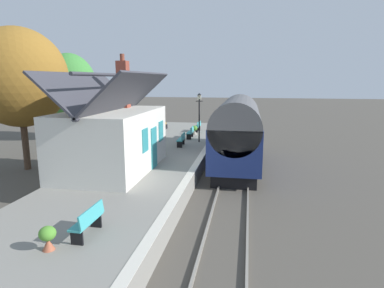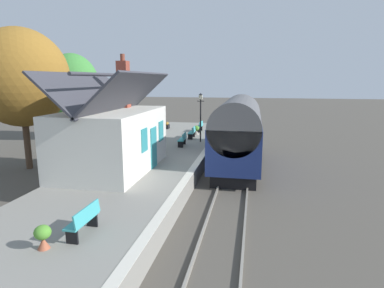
{
  "view_description": "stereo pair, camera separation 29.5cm",
  "coord_description": "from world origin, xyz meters",
  "views": [
    {
      "loc": [
        -17.69,
        -1.51,
        5.38
      ],
      "look_at": [
        -0.35,
        1.5,
        1.86
      ],
      "focal_mm": 30.44,
      "sensor_mm": 36.0,
      "label": 1
    },
    {
      "loc": [
        -17.64,
        -1.8,
        5.38
      ],
      "look_at": [
        -0.35,
        1.5,
        1.86
      ],
      "focal_mm": 30.44,
      "sensor_mm": 36.0,
      "label": 2
    }
  ],
  "objects": [
    {
      "name": "bench_by_lamp",
      "position": [
        3.79,
        2.94,
        1.34
      ],
      "size": [
        1.42,
        0.5,
        0.88
      ],
      "color": "teal",
      "rests_on": "platform"
    },
    {
      "name": "planter_bench_right",
      "position": [
        2.1,
        4.27,
        1.31
      ],
      "size": [
        0.45,
        0.45,
        0.8
      ],
      "color": "gray",
      "rests_on": "platform"
    },
    {
      "name": "bench_platform_end",
      "position": [
        6.86,
        2.86,
        1.34
      ],
      "size": [
        1.41,
        0.47,
        0.88
      ],
      "color": "teal",
      "rests_on": "platform"
    },
    {
      "name": "rail_far",
      "position": [
        0.0,
        -0.18,
        0.07
      ],
      "size": [
        52.0,
        0.08,
        0.14
      ],
      "primitive_type": "cube",
      "color": "gray",
      "rests_on": "ground"
    },
    {
      "name": "platform",
      "position": [
        0.0,
        4.02,
        0.43
      ],
      "size": [
        32.0,
        6.05,
        0.86
      ],
      "primitive_type": "cube",
      "color": "gray",
      "rests_on": "ground"
    },
    {
      "name": "planter_edge_near",
      "position": [
        6.95,
        5.55,
        1.19
      ],
      "size": [
        0.36,
        0.36,
        0.65
      ],
      "color": "#9E5138",
      "rests_on": "platform"
    },
    {
      "name": "planter_corner_building",
      "position": [
        -10.44,
        3.66,
        1.24
      ],
      "size": [
        0.45,
        0.45,
        0.67
      ],
      "color": "#9E5138",
      "rests_on": "platform"
    },
    {
      "name": "station_building",
      "position": [
        -2.61,
        5.15,
        2.51
      ],
      "size": [
        6.97,
        4.08,
        5.83
      ],
      "color": "silver",
      "rests_on": "platform"
    },
    {
      "name": "planter_by_door",
      "position": [
        8.6,
        2.84,
        1.25
      ],
      "size": [
        0.46,
        0.46,
        0.75
      ],
      "color": "gray",
      "rests_on": "platform"
    },
    {
      "name": "platform_edge_coping",
      "position": [
        0.0,
        1.18,
        0.87
      ],
      "size": [
        32.0,
        0.36,
        0.02
      ],
      "primitive_type": "cube",
      "color": "beige",
      "rests_on": "platform"
    },
    {
      "name": "tree_far_right",
      "position": [
        9.19,
        14.13,
        4.66
      ],
      "size": [
        4.75,
        4.68,
        7.62
      ],
      "color": "#4C3828",
      "rests_on": "ground"
    },
    {
      "name": "train",
      "position": [
        1.93,
        -0.9,
        2.22
      ],
      "size": [
        9.09,
        2.73,
        4.32
      ],
      "color": "black",
      "rests_on": "ground"
    },
    {
      "name": "ground_plane",
      "position": [
        0.0,
        0.0,
        0.0
      ],
      "size": [
        160.0,
        160.0,
        0.0
      ],
      "primitive_type": "plane",
      "color": "#4C473F"
    },
    {
      "name": "rail_near",
      "position": [
        0.0,
        -1.62,
        0.07
      ],
      "size": [
        52.0,
        0.08,
        0.14
      ],
      "primitive_type": "cube",
      "color": "gray",
      "rests_on": "ground"
    },
    {
      "name": "planter_edge_far",
      "position": [
        11.33,
        6.09,
        1.16
      ],
      "size": [
        0.73,
        0.32,
        0.63
      ],
      "color": "black",
      "rests_on": "platform"
    },
    {
      "name": "tree_mid_background",
      "position": [
        -0.55,
        11.62,
        5.45
      ],
      "size": [
        5.19,
        5.58,
        8.31
      ],
      "color": "#4C3828",
      "rests_on": "ground"
    },
    {
      "name": "lamp_post_platform",
      "position": [
        5.46,
        1.98,
        3.35
      ],
      "size": [
        0.32,
        0.5,
        3.55
      ],
      "color": "black",
      "rests_on": "platform"
    },
    {
      "name": "planter_bench_left",
      "position": [
        4.99,
        5.01,
        1.24
      ],
      "size": [
        0.52,
        0.52,
        0.77
      ],
      "color": "#9E5138",
      "rests_on": "platform"
    },
    {
      "name": "bench_near_building",
      "position": [
        -9.5,
        2.97,
        1.34
      ],
      "size": [
        1.41,
        0.45,
        0.88
      ],
      "color": "teal",
      "rests_on": "platform"
    },
    {
      "name": "bench_mid_platform",
      "position": [
        10.24,
        2.83,
        1.34
      ],
      "size": [
        1.42,
        0.49,
        0.88
      ],
      "color": "teal",
      "rests_on": "platform"
    }
  ]
}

